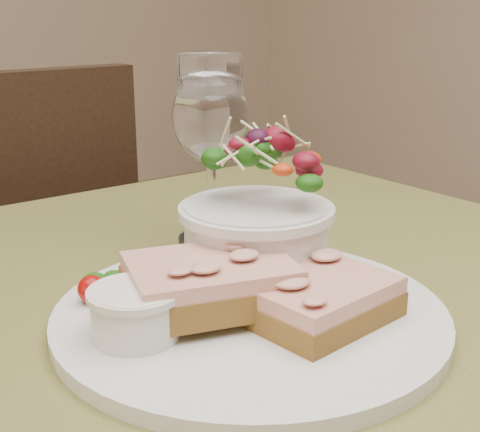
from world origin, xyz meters
TOP-DOWN VIEW (x-y plane):
  - cafe_table at (0.00, 0.00)m, footprint 0.80×0.80m
  - dinner_plate at (-0.02, -0.03)m, footprint 0.30×0.30m
  - sandwich_front at (0.01, -0.08)m, footprint 0.11×0.09m
  - sandwich_back at (-0.05, -0.02)m, footprint 0.14×0.12m
  - ramekin at (-0.12, -0.02)m, footprint 0.06×0.06m
  - salad_bowl at (0.02, 0.02)m, footprint 0.12×0.12m
  - garnish at (-0.11, 0.06)m, footprint 0.05×0.04m
  - wine_glass at (0.06, 0.14)m, footprint 0.08×0.08m

SIDE VIEW (x-z plane):
  - cafe_table at x=0.00m, z-range 0.27..1.02m
  - dinner_plate at x=-0.02m, z-range 0.75..0.76m
  - garnish at x=-0.11m, z-range 0.76..0.78m
  - sandwich_front at x=0.01m, z-range 0.76..0.79m
  - ramekin at x=-0.12m, z-range 0.76..0.80m
  - sandwich_back at x=-0.05m, z-range 0.77..0.80m
  - salad_bowl at x=0.02m, z-range 0.76..0.88m
  - wine_glass at x=0.06m, z-range 0.79..0.96m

